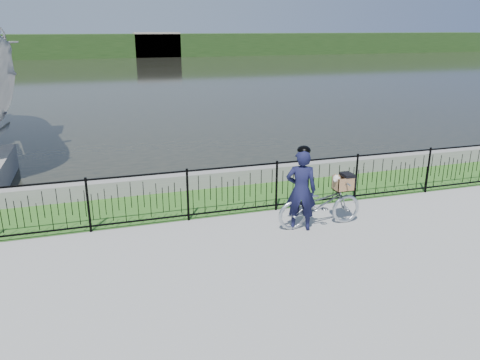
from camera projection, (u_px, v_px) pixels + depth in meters
name	position (u px, v px, depth m)	size (l,w,h in m)	color
ground	(257.00, 246.00, 8.82)	(120.00, 120.00, 0.00)	gray
grass_strip	(222.00, 199.00, 11.18)	(60.00, 2.00, 0.01)	#31631F
water	(126.00, 76.00, 38.77)	(120.00, 120.00, 0.00)	black
quay_wall	(211.00, 179.00, 12.03)	(60.00, 0.30, 0.40)	gray
fence	(233.00, 190.00, 10.10)	(14.00, 0.06, 1.15)	black
far_treeline	(111.00, 46.00, 62.80)	(120.00, 6.00, 3.00)	#233F18
far_building_right	(157.00, 45.00, 63.10)	(6.00, 3.00, 3.20)	gray
bicycle_rig	(321.00, 203.00, 9.58)	(1.82, 0.63, 1.10)	#AEB4BA
cyclist	(301.00, 189.00, 9.31)	(0.71, 0.60, 1.74)	#121433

